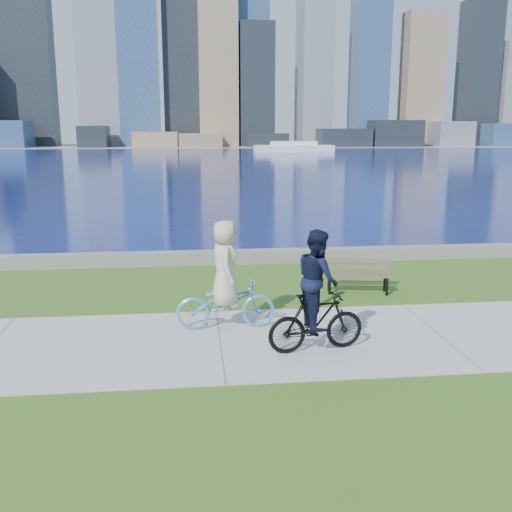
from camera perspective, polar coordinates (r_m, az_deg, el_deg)
The scene contains 11 objects.
ground at distance 11.11m, azimuth 17.63°, elevation -7.45°, with size 320.00×320.00×0.00m, color #325616.
concrete_path at distance 11.11m, azimuth 17.63°, elevation -7.40°, with size 80.00×3.50×0.02m, color #A0A09B.
seawall at distance 16.70m, azimuth 9.14°, elevation 0.18°, with size 90.00×0.50×0.35m, color slate.
bay_water at distance 81.72m, azimuth -3.29°, elevation 9.82°, with size 320.00×131.00×0.01m, color navy.
far_shore at distance 139.63m, azimuth -4.61°, elevation 10.89°, with size 320.00×30.00×0.12m, color gray.
city_skyline at distance 140.15m, azimuth -5.64°, elevation 20.21°, with size 174.03×22.44×76.00m.
ferry_far at distance 102.64m, azimuth 3.79°, elevation 10.77°, with size 13.90×3.97×1.89m.
park_bench at distance 13.37m, azimuth 10.11°, elevation -1.62°, with size 1.54×0.76×0.76m.
bollard_lamp at distance 12.06m, azimuth 6.17°, elevation -2.19°, with size 0.18×0.18×1.12m.
cyclist_woman at distance 10.66m, azimuth -3.07°, elevation -3.29°, with size 0.70×1.88×2.06m.
cyclist_man at distance 9.56m, azimuth 6.10°, elevation -4.48°, with size 0.74×1.73×2.08m.
Camera 1 is at (-4.42, -9.52, 3.66)m, focal length 40.00 mm.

